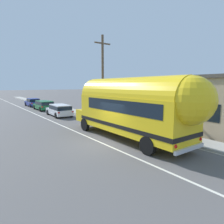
# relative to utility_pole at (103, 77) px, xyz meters

# --- Properties ---
(ground_plane) EXTENTS (300.00, 300.00, 0.00)m
(ground_plane) POSITION_rel_utility_pole_xyz_m (-4.42, -6.64, -4.42)
(ground_plane) COLOR #565454
(lane_markings) EXTENTS (4.04, 80.00, 0.01)m
(lane_markings) POSITION_rel_utility_pole_xyz_m (-2.62, 5.36, -4.42)
(lane_markings) COLOR silver
(lane_markings) RESTS_ON ground
(sidewalk_slab) EXTENTS (1.88, 90.00, 0.15)m
(sidewalk_slab) POSITION_rel_utility_pole_xyz_m (0.43, 3.36, -4.35)
(sidewalk_slab) COLOR #9E9B93
(sidewalk_slab) RESTS_ON ground
(roadside_building) EXTENTS (10.68, 17.45, 4.34)m
(roadside_building) POSITION_rel_utility_pole_xyz_m (7.11, -3.13, -2.25)
(roadside_building) COLOR tan
(roadside_building) RESTS_ON ground
(utility_pole) EXTENTS (1.80, 0.24, 8.50)m
(utility_pole) POSITION_rel_utility_pole_xyz_m (0.00, 0.00, 0.00)
(utility_pole) COLOR brown
(utility_pole) RESTS_ON ground
(painted_bus) EXTENTS (2.62, 11.35, 4.12)m
(painted_bus) POSITION_rel_utility_pole_xyz_m (-2.46, -7.27, -2.12)
(painted_bus) COLOR yellow
(painted_bus) RESTS_ON ground
(car_lead) EXTENTS (2.10, 4.72, 1.37)m
(car_lead) POSITION_rel_utility_pole_xyz_m (-2.51, 5.51, -3.63)
(car_lead) COLOR white
(car_lead) RESTS_ON ground
(car_second) EXTENTS (2.01, 4.52, 1.37)m
(car_second) POSITION_rel_utility_pole_xyz_m (-2.29, 12.25, -3.63)
(car_second) COLOR #196633
(car_second) RESTS_ON ground
(car_third) EXTENTS (1.97, 4.57, 1.37)m
(car_third) POSITION_rel_utility_pole_xyz_m (-2.22, 18.53, -3.69)
(car_third) COLOR navy
(car_third) RESTS_ON ground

